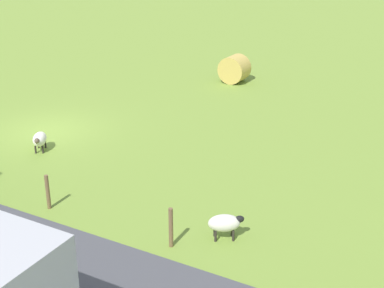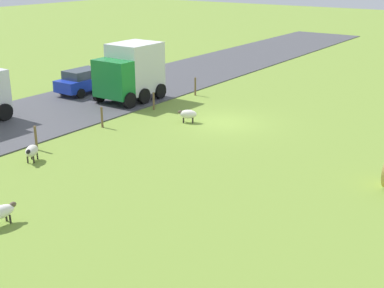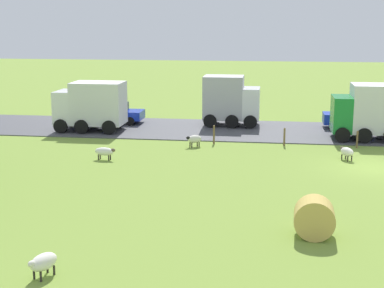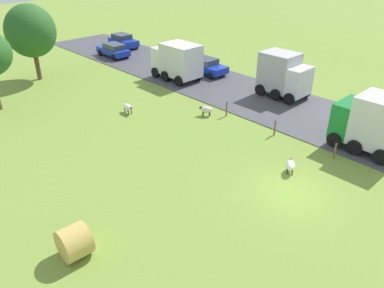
% 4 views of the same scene
% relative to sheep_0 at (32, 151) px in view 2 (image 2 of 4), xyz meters
% --- Properties ---
extents(ground_plane, '(160.00, 160.00, 0.00)m').
position_rel_sheep_0_xyz_m(ground_plane, '(-3.90, -10.10, -0.49)').
color(ground_plane, olive).
extents(road_strip, '(8.00, 80.00, 0.06)m').
position_rel_sheep_0_xyz_m(road_strip, '(5.70, -10.10, -0.46)').
color(road_strip, '#47474C').
rests_on(road_strip, ground_plane).
extents(sheep_0, '(0.90, 1.03, 0.74)m').
position_rel_sheep_0_xyz_m(sheep_0, '(0.00, 0.00, 0.00)').
color(sheep_0, silver).
rests_on(sheep_0, ground_plane).
extents(sheep_3, '(1.07, 0.92, 0.73)m').
position_rel_sheep_0_xyz_m(sheep_3, '(-2.18, -8.90, -0.02)').
color(sheep_3, silver).
rests_on(sheep_3, ground_plane).
extents(fence_post_0, '(0.12, 0.12, 1.22)m').
position_rel_sheep_0_xyz_m(fence_post_0, '(1.07, -14.29, 0.12)').
color(fence_post_0, brown).
rests_on(fence_post_0, ground_plane).
extents(fence_post_1, '(0.12, 0.12, 1.06)m').
position_rel_sheep_0_xyz_m(fence_post_1, '(1.07, -9.89, 0.04)').
color(fence_post_1, brown).
rests_on(fence_post_1, ground_plane).
extents(fence_post_2, '(0.12, 0.12, 1.13)m').
position_rel_sheep_0_xyz_m(fence_post_2, '(1.07, -5.50, 0.07)').
color(fence_post_2, brown).
rests_on(fence_post_2, ground_plane).
extents(fence_post_3, '(0.12, 0.12, 1.19)m').
position_rel_sheep_0_xyz_m(fence_post_3, '(1.07, -1.10, 0.10)').
color(fence_post_3, brown).
rests_on(fence_post_3, ground_plane).
extents(truck_1, '(2.83, 4.16, 3.58)m').
position_rel_sheep_0_xyz_m(truck_1, '(3.63, -10.76, 1.43)').
color(truck_1, '#197F33').
rests_on(truck_1, road_strip).
extents(car_3, '(1.95, 4.49, 1.63)m').
position_rel_sheep_0_xyz_m(car_3, '(7.45, -10.51, 0.41)').
color(car_3, '#1933B2').
rests_on(car_3, road_strip).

